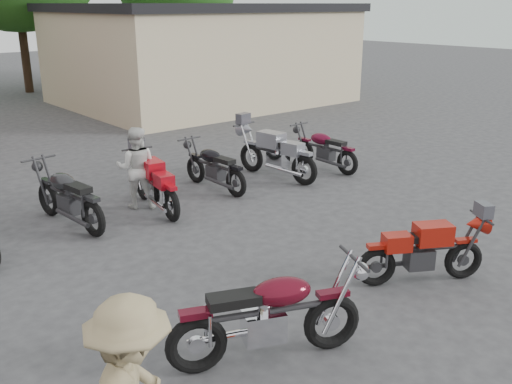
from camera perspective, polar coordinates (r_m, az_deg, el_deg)
ground at (r=7.25m, az=7.77°, el=-13.10°), size 90.00×90.00×0.00m
stucco_building at (r=23.27m, az=-5.49°, el=13.29°), size 10.00×8.00×3.50m
tree_3 at (r=30.95m, az=-7.79°, el=18.25°), size 6.08×6.08×7.60m
vintage_motorcycle at (r=6.28m, az=1.45°, el=-11.68°), size 2.25×1.48×1.24m
sportbike at (r=8.32m, az=16.48°, el=-5.37°), size 1.86×1.42×1.05m
person_light at (r=11.09m, az=-11.85°, el=2.38°), size 0.97×0.93×1.58m
row_bike_3 at (r=10.54m, az=-18.36°, el=-0.11°), size 0.93×2.13×1.19m
row_bike_4 at (r=10.95m, az=-10.08°, el=1.10°), size 0.94×2.04×1.14m
row_bike_5 at (r=12.03m, az=-4.25°, el=2.75°), size 0.70×1.89×1.08m
row_bike_6 at (r=12.79m, az=1.96°, el=4.12°), size 0.98×2.23×1.25m
row_bike_7 at (r=13.60m, az=6.83°, el=4.51°), size 0.69×1.89×1.08m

